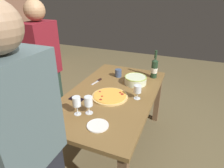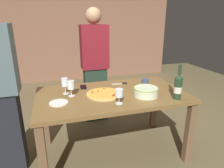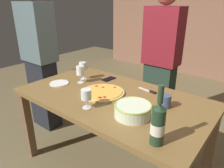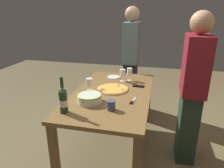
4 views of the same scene
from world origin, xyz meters
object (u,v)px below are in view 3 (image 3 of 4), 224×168
wine_glass_by_bottle (80,71)px  person_host (40,58)px  side_plate (59,83)px  pizza_knife (149,91)px  serving_bowl (133,110)px  person_guest_left (161,61)px  cup_amber (165,101)px  wine_glass_far_left (86,95)px  wine_bottle (158,123)px  wine_glass_near_pizza (83,67)px  pizza (103,92)px  cell_phone (109,79)px  dining_table (112,105)px

wine_glass_by_bottle → person_host: person_host is taller
side_plate → pizza_knife: (0.77, 0.38, 0.00)m
serving_bowl → wine_glass_by_bottle: (-0.75, 0.21, 0.06)m
person_host → person_guest_left: bearing=39.4°
person_host → person_guest_left: 1.40m
serving_bowl → cup_amber: 0.29m
serving_bowl → wine_glass_far_left: (-0.34, -0.11, 0.05)m
wine_bottle → pizza_knife: size_ratio=1.87×
wine_glass_near_pizza → person_guest_left: size_ratio=0.10×
pizza → side_plate: pizza is taller
wine_bottle → pizza_knife: (-0.38, 0.61, -0.12)m
wine_bottle → cup_amber: size_ratio=3.59×
wine_bottle → cup_amber: 0.46m
pizza_knife → wine_glass_by_bottle: bearing=-160.4°
wine_glass_far_left → cup_amber: size_ratio=1.52×
wine_glass_near_pizza → pizza_knife: (0.69, 0.14, -0.12)m
wine_glass_near_pizza → cell_phone: bearing=34.9°
dining_table → wine_glass_near_pizza: wine_glass_near_pizza is taller
dining_table → person_guest_left: person_guest_left is taller
dining_table → wine_bottle: 0.71m
serving_bowl → wine_glass_far_left: 0.36m
cell_phone → wine_glass_by_bottle: bearing=-119.7°
wine_glass_by_bottle → side_plate: bearing=-131.9°
side_plate → cell_phone: (0.30, 0.39, 0.00)m
wine_glass_by_bottle → side_plate: (-0.14, -0.15, -0.11)m
side_plate → person_host: bearing=163.3°
dining_table → wine_glass_far_left: wine_glass_far_left is taller
dining_table → wine_glass_near_pizza: bearing=164.6°
dining_table → cell_phone: size_ratio=11.11×
wine_glass_by_bottle → pizza: bearing=-10.1°
pizza → wine_glass_far_left: size_ratio=2.52×
pizza_knife → pizza: bearing=-136.1°
person_guest_left → wine_glass_by_bottle: bearing=-27.1°
person_host → wine_glass_by_bottle: bearing=2.0°
cell_phone → dining_table: bearing=-42.0°
dining_table → wine_bottle: bearing=-29.5°
side_plate → pizza_knife: bearing=26.2°
wine_glass_near_pizza → person_guest_left: 0.90m
dining_table → wine_bottle: size_ratio=4.54×
side_plate → person_guest_left: (0.57, 0.99, 0.10)m
cup_amber → pizza_knife: size_ratio=0.52×
wine_bottle → person_guest_left: 1.35m
cup_amber → person_guest_left: person_guest_left is taller
wine_bottle → pizza_knife: bearing=122.3°
serving_bowl → cup_amber: cup_amber is taller
side_plate → serving_bowl: bearing=-3.9°
person_host → dining_table: bearing=0.0°
cell_phone → pizza: bearing=-54.8°
pizza → pizza_knife: bearing=43.9°
pizza → person_guest_left: bearing=84.1°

